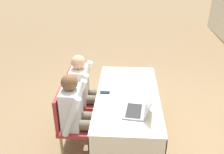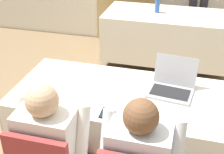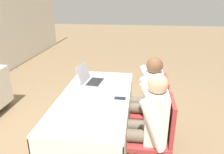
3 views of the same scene
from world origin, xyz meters
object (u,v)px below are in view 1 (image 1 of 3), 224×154
Objects in this scene: laptop at (138,109)px; person_white_shirt at (78,111)px; chair_near_right at (71,121)px; chair_near_left at (79,97)px; person_checkered_shirt at (85,88)px; cell_phone at (105,92)px.

person_white_shirt is at bearing -91.84° from laptop.
laptop is 0.89m from chair_near_right.
chair_near_left is 0.19m from person_checkered_shirt.
chair_near_right is (0.58, 0.00, 0.00)m from chair_near_left.
person_checkered_shirt reaches higher than laptop.
cell_phone is at bearing -130.79° from person_checkered_shirt.
person_checkered_shirt is at bearing 0.00° from person_white_shirt.
person_white_shirt is (-0.11, -0.73, -0.14)m from laptop.
chair_near_right is 0.78× the size of person_checkered_shirt.
person_checkered_shirt is 1.00× the size of person_white_shirt.
chair_near_left is at bearing -123.55° from cell_phone.
laptop is at bearing -98.56° from person_white_shirt.
chair_near_left and chair_near_right have the same top height.
person_checkered_shirt is (-0.27, -0.31, -0.10)m from cell_phone.
chair_near_right is at bearing 90.00° from person_white_shirt.
cell_phone is 0.55m from chair_near_left.
laptop is 0.32× the size of person_white_shirt.
person_white_shirt reaches higher than chair_near_left.
chair_near_right is (0.31, -0.41, -0.26)m from cell_phone.
laptop is 0.42× the size of chair_near_right.
laptop is 0.60m from cell_phone.
chair_near_right is 0.61m from person_checkered_shirt.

